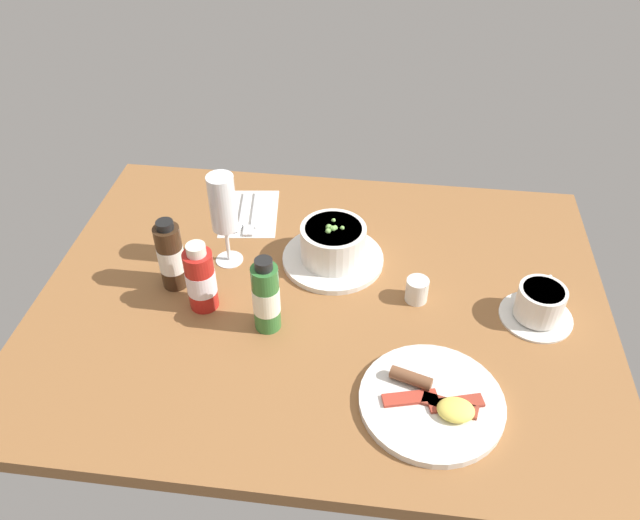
% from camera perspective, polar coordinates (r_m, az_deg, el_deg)
% --- Properties ---
extents(ground_plane, '(1.10, 0.84, 0.03)m').
position_cam_1_polar(ground_plane, '(1.23, 0.19, -3.81)').
color(ground_plane, brown).
extents(porridge_bowl, '(0.21, 0.21, 0.09)m').
position_cam_1_polar(porridge_bowl, '(1.27, 1.20, 1.32)').
color(porridge_bowl, silver).
rests_on(porridge_bowl, ground_plane).
extents(cutlery_setting, '(0.15, 0.20, 0.01)m').
position_cam_1_polar(cutlery_setting, '(1.44, -6.49, 4.19)').
color(cutlery_setting, silver).
rests_on(cutlery_setting, ground_plane).
extents(coffee_cup, '(0.14, 0.14, 0.07)m').
position_cam_1_polar(coffee_cup, '(1.23, 19.32, -3.81)').
color(coffee_cup, silver).
rests_on(coffee_cup, ground_plane).
extents(creamer_jug, '(0.05, 0.05, 0.05)m').
position_cam_1_polar(creamer_jug, '(1.21, 8.83, -2.70)').
color(creamer_jug, silver).
rests_on(creamer_jug, ground_plane).
extents(wine_glass, '(0.06, 0.06, 0.20)m').
position_cam_1_polar(wine_glass, '(1.24, -8.80, 4.78)').
color(wine_glass, white).
rests_on(wine_glass, ground_plane).
extents(sauce_bottle_red, '(0.06, 0.06, 0.15)m').
position_cam_1_polar(sauce_bottle_red, '(1.18, -10.78, -1.72)').
color(sauce_bottle_red, '#B21E19').
rests_on(sauce_bottle_red, ground_plane).
extents(sauce_bottle_green, '(0.05, 0.05, 0.16)m').
position_cam_1_polar(sauce_bottle_green, '(1.12, -4.92, -3.38)').
color(sauce_bottle_green, '#337233').
rests_on(sauce_bottle_green, ground_plane).
extents(sauce_bottle_brown, '(0.05, 0.05, 0.15)m').
position_cam_1_polar(sauce_bottle_brown, '(1.24, -13.33, 0.46)').
color(sauce_bottle_brown, '#382314').
rests_on(sauce_bottle_brown, ground_plane).
extents(breakfast_plate, '(0.24, 0.24, 0.04)m').
position_cam_1_polar(breakfast_plate, '(1.06, 10.21, -12.55)').
color(breakfast_plate, silver).
rests_on(breakfast_plate, ground_plane).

